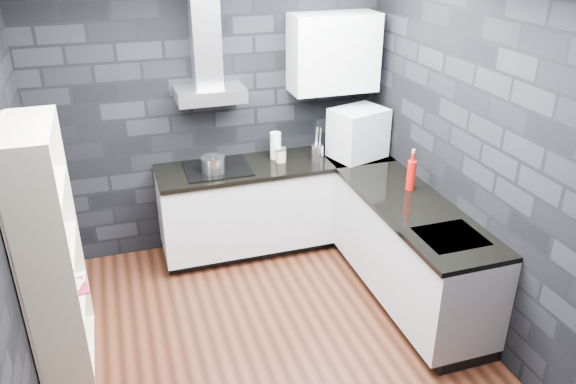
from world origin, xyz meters
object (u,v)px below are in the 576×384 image
red_bottle (411,175)px  bookshelf (50,251)px  fruit_bowl (48,251)px  storage_jar (281,156)px  appliance_garage (358,134)px  pot (213,165)px  utensil_crock (317,152)px  glass_vase (276,145)px

red_bottle → bookshelf: bearing=-177.5°
bookshelf → fruit_bowl: bookshelf is taller
storage_jar → bookshelf: size_ratio=0.07×
storage_jar → bookshelf: 2.23m
red_bottle → bookshelf: 2.83m
appliance_garage → fruit_bowl: (-2.71, -1.01, -0.19)m
storage_jar → appliance_garage: 0.76m
bookshelf → pot: bearing=54.3°
red_bottle → fruit_bowl: size_ratio=1.26×
red_bottle → pot: bearing=150.5°
storage_jar → fruit_bowl: 2.26m
pot → fruit_bowl: (-1.32, -1.04, -0.04)m
utensil_crock → fruit_bowl: size_ratio=0.73×
appliance_garage → fruit_bowl: 2.90m
utensil_crock → red_bottle: red_bottle is taller
glass_vase → storage_jar: size_ratio=2.14×
glass_vase → storage_jar: bearing=-77.8°
bookshelf → storage_jar: bearing=45.5°
red_bottle → fruit_bowl: bearing=-176.2°
appliance_garage → bookshelf: bookshelf is taller
utensil_crock → fruit_bowl: bearing=-155.8°
storage_jar → appliance_garage: appliance_garage is taller
glass_vase → storage_jar: glass_vase is taller
pot → fruit_bowl: pot is taller
pot → red_bottle: red_bottle is taller
pot → storage_jar: bearing=4.8°
pot → appliance_garage: bearing=-1.3°
bookshelf → fruit_bowl: bearing=-72.1°
pot → utensil_crock: (0.99, -0.00, 0.00)m
storage_jar → bookshelf: bearing=-152.4°
storage_jar → red_bottle: bearing=-46.7°
glass_vase → red_bottle: bearing=-49.0°
storage_jar → appliance_garage: size_ratio=0.25×
red_bottle → storage_jar: bearing=133.3°
bookshelf → red_bottle: bearing=20.4°
storage_jar → utensil_crock: 0.35m
fruit_bowl → red_bottle: bearing=3.8°
storage_jar → appliance_garage: (0.74, -0.09, 0.17)m
glass_vase → utensil_crock: glass_vase is taller
glass_vase → red_bottle: 1.33m
storage_jar → utensil_crock: bearing=-9.9°
fruit_bowl → bookshelf: bearing=90.0°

